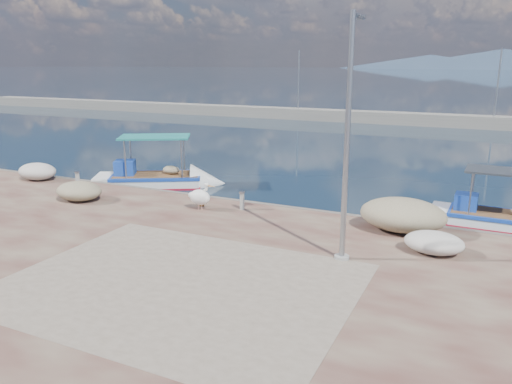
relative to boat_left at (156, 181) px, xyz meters
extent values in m
plane|color=#162635|center=(7.36, -7.25, -0.24)|extent=(1400.00, 1400.00, 0.00)
cube|color=#4B2320|center=(7.36, -13.25, 0.01)|extent=(44.00, 22.00, 0.50)
cube|color=gray|center=(8.36, -10.25, 0.27)|extent=(9.00, 7.00, 0.01)
cube|color=gray|center=(7.36, 32.75, 0.36)|extent=(120.00, 2.20, 1.20)
cylinder|color=gray|center=(-4.64, 32.75, 3.76)|extent=(0.16, 0.16, 7.00)
cylinder|color=gray|center=(15.36, 32.75, 3.76)|extent=(0.16, 0.16, 7.00)
cone|color=#28384C|center=(-62.64, 642.75, 7.76)|extent=(220.00, 220.00, 16.00)
cone|color=#28384C|center=(17.36, 642.75, 10.76)|extent=(280.00, 280.00, 22.00)
cube|color=white|center=(0.06, 0.03, -0.15)|extent=(6.47, 4.86, 1.03)
cube|color=#193FA2|center=(0.06, 0.03, 0.30)|extent=(4.97, 4.05, 0.15)
cube|color=maroon|center=(0.06, 0.03, -0.21)|extent=(4.96, 4.04, 0.13)
cube|color=#193FA2|center=(-1.31, -0.73, 0.74)|extent=(1.32, 1.32, 0.76)
cube|color=#1B6C6A|center=(0.06, 0.03, 2.30)|extent=(3.96, 3.39, 0.09)
cube|color=white|center=(16.08, 0.33, -0.17)|extent=(5.41, 1.88, 0.88)
cube|color=#193FA2|center=(16.08, 0.33, 0.23)|extent=(3.91, 1.90, 0.13)
cube|color=maroon|center=(16.08, 0.33, -0.22)|extent=(3.91, 1.88, 0.11)
cube|color=#193FA2|center=(14.74, 0.36, 0.60)|extent=(0.85, 0.85, 0.65)
cube|color=#22262C|center=(16.08, 0.33, 1.94)|extent=(2.99, 1.74, 0.07)
cylinder|color=tan|center=(5.17, -4.13, 0.41)|extent=(0.04, 0.04, 0.29)
cylinder|color=tan|center=(5.31, -4.13, 0.41)|extent=(0.04, 0.04, 0.29)
ellipsoid|color=white|center=(5.24, -4.13, 0.78)|extent=(0.89, 0.57, 0.62)
cylinder|color=white|center=(5.51, -4.12, 1.09)|extent=(0.21, 0.12, 0.53)
sphere|color=white|center=(5.55, -4.12, 1.32)|extent=(0.18, 0.18, 0.18)
cone|color=tan|center=(5.75, -4.11, 1.27)|extent=(0.42, 0.11, 0.13)
cylinder|color=gray|center=(11.73, -6.71, 3.76)|extent=(0.16, 0.16, 7.00)
cylinder|color=gray|center=(11.73, -6.71, 0.31)|extent=(0.44, 0.44, 0.10)
cube|color=gray|center=(11.73, -6.06, 7.11)|extent=(0.35, 0.18, 0.12)
cylinder|color=gray|center=(6.72, -3.38, 0.61)|extent=(0.18, 0.18, 0.69)
cylinder|color=gray|center=(6.72, -3.38, 0.96)|extent=(0.24, 0.24, 0.06)
cylinder|color=gray|center=(-1.93, -3.37, 0.62)|extent=(0.18, 0.18, 0.70)
cylinder|color=gray|center=(-1.93, -3.37, 0.97)|extent=(0.24, 0.24, 0.06)
imported|color=#33722D|center=(5.05, -3.66, 0.47)|extent=(0.40, 0.35, 0.42)
ellipsoid|color=silver|center=(14.14, -5.05, 0.60)|extent=(1.78, 1.33, 0.67)
ellipsoid|color=silver|center=(-4.87, -3.08, 0.68)|extent=(2.03, 1.48, 0.83)
ellipsoid|color=tan|center=(-0.14, -5.10, 0.66)|extent=(2.03, 1.58, 0.79)
ellipsoid|color=tan|center=(12.90, -3.33, 0.84)|extent=(2.93, 2.09, 1.15)
camera|label=1|loc=(15.38, -20.30, 5.90)|focal=35.00mm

